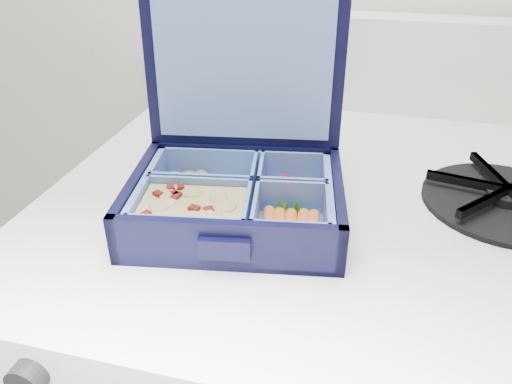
% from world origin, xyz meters
% --- Properties ---
extents(bento_box, '(0.25, 0.21, 0.05)m').
position_xyz_m(bento_box, '(0.21, 1.55, 0.99)').
color(bento_box, black).
rests_on(bento_box, stove).
extents(burner_grate, '(0.22, 0.22, 0.03)m').
position_xyz_m(burner_grate, '(0.50, 1.66, 0.97)').
color(burner_grate, black).
rests_on(burner_grate, stove).
extents(burner_grate_rear, '(0.21, 0.21, 0.02)m').
position_xyz_m(burner_grate_rear, '(0.17, 1.83, 0.97)').
color(burner_grate_rear, black).
rests_on(burner_grate_rear, stove).
extents(fork, '(0.12, 0.14, 0.01)m').
position_xyz_m(fork, '(0.23, 1.69, 0.96)').
color(fork, '#9A9AAF').
rests_on(fork, stove).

